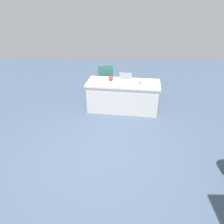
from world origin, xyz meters
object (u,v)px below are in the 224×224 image
object	(u,v)px
chair_by_pillar	(105,78)
yarn_ball	(111,78)
scissors_red	(140,83)
table_foreground	(123,96)
laptop_silver	(125,80)

from	to	relation	value
chair_by_pillar	yarn_ball	distance (m)	0.84
scissors_red	table_foreground	bearing A→B (deg)	-82.35
laptop_silver	scissors_red	xyz separation A→B (m)	(-0.38, 0.09, -0.04)
yarn_ball	scissors_red	world-z (taller)	yarn_ball
scissors_red	laptop_silver	bearing A→B (deg)	-92.99
laptop_silver	scissors_red	bearing A→B (deg)	177.55
chair_by_pillar	laptop_silver	xyz separation A→B (m)	(-0.55, 0.84, 0.24)
laptop_silver	yarn_ball	distance (m)	0.37
scissors_red	chair_by_pillar	bearing A→B (deg)	-124.12
table_foreground	chair_by_pillar	bearing A→B (deg)	-60.88
yarn_ball	scissors_red	size ratio (longest dim) A/B	0.68
yarn_ball	scissors_red	bearing A→B (deg)	168.07
table_foreground	yarn_ball	xyz separation A→B (m)	(0.32, -0.13, 0.43)
chair_by_pillar	yarn_ball	world-z (taller)	chair_by_pillar
table_foreground	scissors_red	size ratio (longest dim) A/B	10.59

